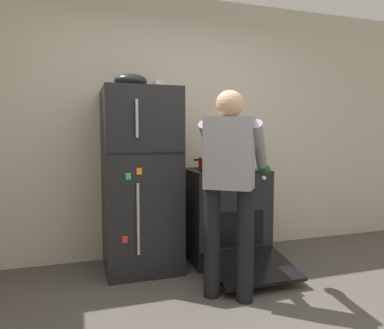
{
  "coord_description": "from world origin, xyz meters",
  "views": [
    {
      "loc": [
        -0.91,
        -1.73,
        1.26
      ],
      "look_at": [
        0.07,
        1.32,
        1.0
      ],
      "focal_mm": 33.12,
      "sensor_mm": 36.0,
      "label": 1
    }
  ],
  "objects_px": {
    "refrigerator": "(141,180)",
    "red_pot": "(212,164)",
    "coffee_mug": "(158,85)",
    "pepper_mill": "(243,160)",
    "mixing_bowl": "(131,81)",
    "stove_range": "(225,215)",
    "person_cook": "(230,175)"
  },
  "relations": [
    {
      "from": "stove_range",
      "to": "person_cook",
      "type": "bearing_deg",
      "value": -110.86
    },
    {
      "from": "refrigerator",
      "to": "stove_range",
      "type": "height_order",
      "value": "refrigerator"
    },
    {
      "from": "mixing_bowl",
      "to": "person_cook",
      "type": "bearing_deg",
      "value": -52.47
    },
    {
      "from": "person_cook",
      "to": "mixing_bowl",
      "type": "bearing_deg",
      "value": 127.53
    },
    {
      "from": "refrigerator",
      "to": "person_cook",
      "type": "bearing_deg",
      "value": -56.13
    },
    {
      "from": "person_cook",
      "to": "coffee_mug",
      "type": "bearing_deg",
      "value": 112.93
    },
    {
      "from": "coffee_mug",
      "to": "person_cook",
      "type": "bearing_deg",
      "value": -67.07
    },
    {
      "from": "person_cook",
      "to": "coffee_mug",
      "type": "xyz_separation_m",
      "value": [
        -0.37,
        0.87,
        0.78
      ]
    },
    {
      "from": "refrigerator",
      "to": "person_cook",
      "type": "xyz_separation_m",
      "value": [
        0.55,
        -0.82,
        0.11
      ]
    },
    {
      "from": "refrigerator",
      "to": "person_cook",
      "type": "relative_size",
      "value": 1.06
    },
    {
      "from": "stove_range",
      "to": "mixing_bowl",
      "type": "xyz_separation_m",
      "value": [
        -0.94,
        0.02,
        1.31
      ]
    },
    {
      "from": "person_cook",
      "to": "refrigerator",
      "type": "bearing_deg",
      "value": 123.87
    },
    {
      "from": "coffee_mug",
      "to": "mixing_bowl",
      "type": "relative_size",
      "value": 0.38
    },
    {
      "from": "person_cook",
      "to": "mixing_bowl",
      "type": "xyz_separation_m",
      "value": [
        -0.63,
        0.82,
        0.8
      ]
    },
    {
      "from": "pepper_mill",
      "to": "mixing_bowl",
      "type": "distance_m",
      "value": 1.47
    },
    {
      "from": "stove_range",
      "to": "red_pot",
      "type": "height_order",
      "value": "red_pot"
    },
    {
      "from": "red_pot",
      "to": "coffee_mug",
      "type": "xyz_separation_m",
      "value": [
        -0.52,
        0.1,
        0.75
      ]
    },
    {
      "from": "refrigerator",
      "to": "person_cook",
      "type": "distance_m",
      "value": 1.0
    },
    {
      "from": "refrigerator",
      "to": "pepper_mill",
      "type": "distance_m",
      "value": 1.19
    },
    {
      "from": "person_cook",
      "to": "mixing_bowl",
      "type": "distance_m",
      "value": 1.31
    },
    {
      "from": "person_cook",
      "to": "pepper_mill",
      "type": "xyz_separation_m",
      "value": [
        0.61,
        1.02,
        0.04
      ]
    },
    {
      "from": "red_pot",
      "to": "pepper_mill",
      "type": "relative_size",
      "value": 2.53
    },
    {
      "from": "pepper_mill",
      "to": "mixing_bowl",
      "type": "xyz_separation_m",
      "value": [
        -1.24,
        -0.2,
        0.76
      ]
    },
    {
      "from": "refrigerator",
      "to": "red_pot",
      "type": "relative_size",
      "value": 4.68
    },
    {
      "from": "pepper_mill",
      "to": "coffee_mug",
      "type": "bearing_deg",
      "value": -171.26
    },
    {
      "from": "stove_range",
      "to": "pepper_mill",
      "type": "height_order",
      "value": "pepper_mill"
    },
    {
      "from": "coffee_mug",
      "to": "pepper_mill",
      "type": "xyz_separation_m",
      "value": [
        0.98,
        0.15,
        -0.74
      ]
    },
    {
      "from": "person_cook",
      "to": "red_pot",
      "type": "xyz_separation_m",
      "value": [
        0.15,
        0.77,
        0.03
      ]
    },
    {
      "from": "stove_range",
      "to": "mixing_bowl",
      "type": "height_order",
      "value": "mixing_bowl"
    },
    {
      "from": "refrigerator",
      "to": "coffee_mug",
      "type": "relative_size",
      "value": 15.09
    },
    {
      "from": "person_cook",
      "to": "pepper_mill",
      "type": "distance_m",
      "value": 1.19
    },
    {
      "from": "refrigerator",
      "to": "red_pot",
      "type": "bearing_deg",
      "value": -4.07
    }
  ]
}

